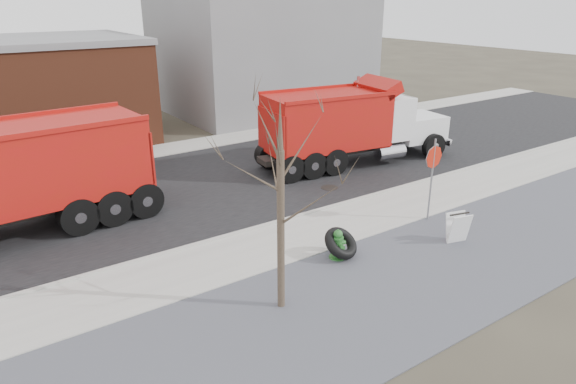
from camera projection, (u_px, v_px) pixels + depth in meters
ground at (319, 236)px, 16.35m from camera, size 120.00×120.00×0.00m
gravel_verge at (400, 283)px, 13.66m from camera, size 60.00×5.00×0.03m
sidewalk at (314, 232)px, 16.54m from camera, size 60.00×2.50×0.06m
curb at (291, 218)px, 17.53m from camera, size 60.00×0.15×0.11m
road at (226, 181)px, 21.20m from camera, size 60.00×9.40×0.02m
far_sidewalk at (172, 148)px, 25.57m from camera, size 60.00×2.00×0.06m
building_grey at (261, 47)px, 33.52m from camera, size 12.00×10.00×8.00m
bare_tree at (281, 181)px, 11.48m from camera, size 3.20×3.20×5.20m
fire_hydrant at (338, 246)px, 14.81m from camera, size 0.52×0.50×0.92m
truck_tire at (341, 243)px, 14.85m from camera, size 1.26×1.22×0.89m
stop_sign at (433, 166)px, 16.83m from camera, size 0.78×0.07×2.86m
sandwich_board at (458, 228)px, 15.74m from camera, size 0.78×0.60×0.96m
dump_truck_red_a at (350, 123)px, 22.73m from camera, size 9.37×3.65×3.72m
dump_truck_red_b at (11, 175)px, 15.76m from camera, size 9.53×3.25×3.95m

